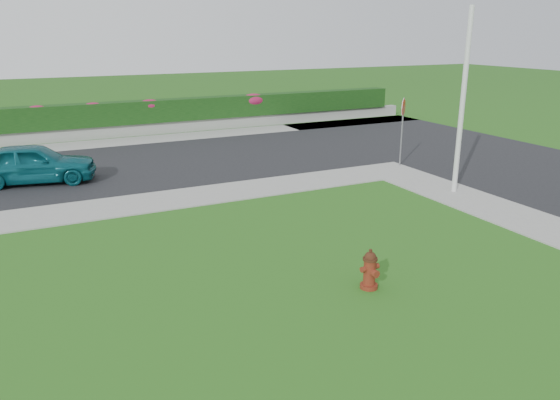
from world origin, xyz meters
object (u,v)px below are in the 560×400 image
fire_hydrant (370,270)px  stop_sign (403,116)px  utility_pole (462,103)px  sedan_teal (33,163)px

fire_hydrant → stop_sign: 10.99m
utility_pole → fire_hydrant: bearing=-145.2°
stop_sign → fire_hydrant: bearing=-150.3°
fire_hydrant → stop_sign: stop_sign is taller
fire_hydrant → utility_pole: bearing=30.2°
fire_hydrant → utility_pole: 8.29m
stop_sign → utility_pole: bearing=-119.4°
utility_pole → sedan_teal: bearing=149.7°
fire_hydrant → utility_pole: size_ratio=0.15×
sedan_teal → stop_sign: stop_sign is taller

